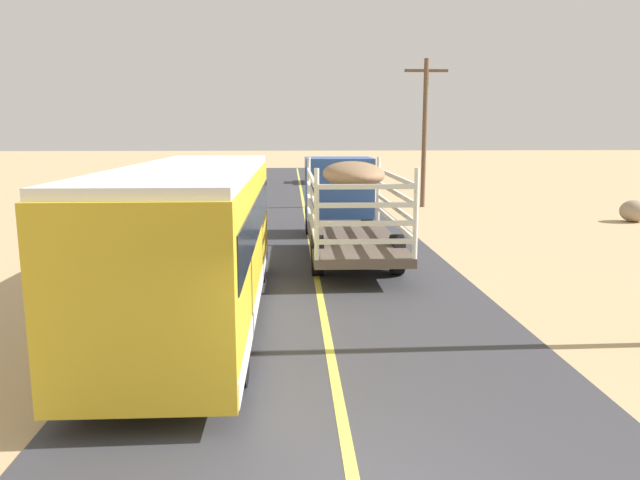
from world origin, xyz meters
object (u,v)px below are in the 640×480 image
power_pole_mid (425,128)px  car_far (320,174)px  bus (195,239)px  boulder_mid_field (634,211)px  livestock_truck (343,193)px

power_pole_mid → car_far: bearing=106.9°
bus → power_pole_mid: 21.00m
car_far → boulder_mid_field: (12.71, -20.98, -0.21)m
bus → power_pole_mid: power_pole_mid is taller
bus → car_far: bearing=83.0°
car_far → boulder_mid_field: car_far is taller
bus → car_far: 34.47m
car_far → power_pole_mid: (4.64, -15.27, 3.35)m
car_far → power_pole_mid: bearing=-73.1°
livestock_truck → power_pole_mid: (5.07, 10.46, 2.25)m
boulder_mid_field → power_pole_mid: bearing=144.8°
livestock_truck → power_pole_mid: bearing=64.1°
bus → car_far: (4.17, 34.20, -1.05)m
livestock_truck → boulder_mid_field: livestock_truck is taller
bus → power_pole_mid: size_ratio=1.33×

